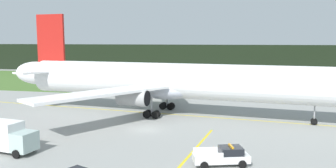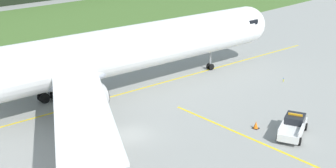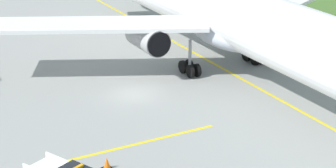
{
  "view_description": "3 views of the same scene",
  "coord_description": "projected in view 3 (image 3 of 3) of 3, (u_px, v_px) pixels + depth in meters",
  "views": [
    {
      "loc": [
        13.13,
        -44.62,
        11.95
      ],
      "look_at": [
        0.7,
        9.84,
        4.95
      ],
      "focal_mm": 37.82,
      "sensor_mm": 36.0,
      "label": 1
    },
    {
      "loc": [
        -26.59,
        -30.15,
        19.28
      ],
      "look_at": [
        4.52,
        -0.8,
        4.36
      ],
      "focal_mm": 47.92,
      "sensor_mm": 36.0,
      "label": 2
    },
    {
      "loc": [
        40.3,
        -24.37,
        19.49
      ],
      "look_at": [
        9.16,
        -2.87,
        4.56
      ],
      "focal_mm": 64.08,
      "sensor_mm": 36.0,
      "label": 3
    }
  ],
  "objects": [
    {
      "name": "airliner",
      "position": [
        244.0,
        21.0,
        52.37
      ],
      "size": [
        62.25,
        43.48,
        16.42
      ],
      "color": "white",
      "rests_on": "ground"
    },
    {
      "name": "taxiway_centerline_main",
      "position": [
        244.0,
        80.0,
        53.95
      ],
      "size": [
        82.54,
        9.31,
        0.01
      ],
      "primitive_type": "cube",
      "rotation": [
        0.0,
        0.0,
        -0.11
      ],
      "color": "yellow",
      "rests_on": "ground"
    },
    {
      "name": "ground",
      "position": [
        135.0,
        94.0,
        50.88
      ],
      "size": [
        320.0,
        320.0,
        0.0
      ],
      "primitive_type": "plane",
      "color": "gray"
    },
    {
      "name": "apron_cone",
      "position": [
        107.0,
        163.0,
        38.97
      ],
      "size": [
        0.62,
        0.62,
        0.77
      ],
      "color": "black",
      "rests_on": "ground"
    },
    {
      "name": "taxiway_edge_light_west",
      "position": [
        4.0,
        32.0,
        67.52
      ],
      "size": [
        0.12,
        0.12,
        0.37
      ],
      "color": "yellow",
      "rests_on": "ground"
    }
  ]
}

